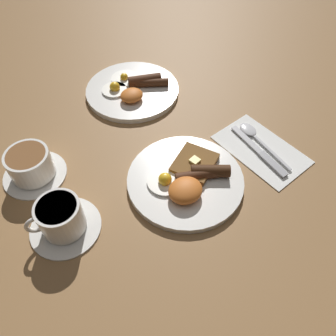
{
  "coord_description": "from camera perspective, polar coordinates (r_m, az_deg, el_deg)",
  "views": [
    {
      "loc": [
        -0.29,
        -0.34,
        0.6
      ],
      "look_at": [
        -0.02,
        0.04,
        0.03
      ],
      "focal_mm": 35.0,
      "sensor_mm": 36.0,
      "label": 1
    }
  ],
  "objects": [
    {
      "name": "ground_plane",
      "position": [
        0.74,
        3.0,
        -2.47
      ],
      "size": [
        3.0,
        3.0,
        0.0
      ],
      "primitive_type": "plane",
      "color": "olive"
    },
    {
      "name": "breakfast_plate_near",
      "position": [
        0.73,
        3.32,
        -1.97
      ],
      "size": [
        0.26,
        0.26,
        0.05
      ],
      "color": "white",
      "rests_on": "ground_plane"
    },
    {
      "name": "breakfast_plate_far",
      "position": [
        0.97,
        -6.14,
        13.48
      ],
      "size": [
        0.26,
        0.26,
        0.04
      ],
      "color": "white",
      "rests_on": "ground_plane"
    },
    {
      "name": "teacup_near",
      "position": [
        0.68,
        -18.08,
        -8.45
      ],
      "size": [
        0.14,
        0.14,
        0.08
      ],
      "color": "white",
      "rests_on": "ground_plane"
    },
    {
      "name": "teacup_far",
      "position": [
        0.79,
        -22.78,
        0.37
      ],
      "size": [
        0.14,
        0.14,
        0.07
      ],
      "color": "white",
      "rests_on": "ground_plane"
    },
    {
      "name": "napkin",
      "position": [
        0.84,
        15.89,
        3.19
      ],
      "size": [
        0.15,
        0.23,
        0.01
      ],
      "primitive_type": "cube",
      "rotation": [
        0.0,
        0.0,
        0.06
      ],
      "color": "white",
      "rests_on": "ground_plane"
    },
    {
      "name": "knife",
      "position": [
        0.82,
        15.89,
        2.55
      ],
      "size": [
        0.03,
        0.19,
        0.01
      ],
      "rotation": [
        0.0,
        0.0,
        1.5
      ],
      "color": "silver",
      "rests_on": "napkin"
    },
    {
      "name": "spoon",
      "position": [
        0.86,
        14.54,
        5.79
      ],
      "size": [
        0.04,
        0.18,
        0.01
      ],
      "rotation": [
        0.0,
        0.0,
        1.49
      ],
      "color": "silver",
      "rests_on": "napkin"
    }
  ]
}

